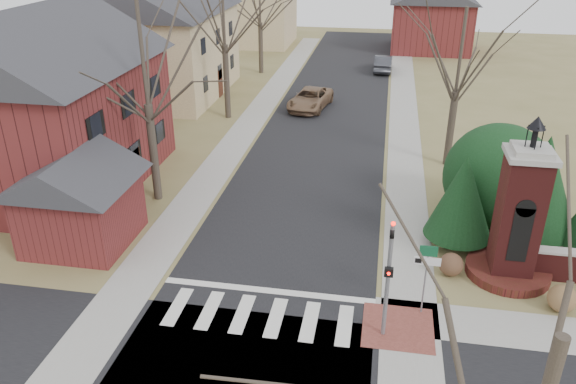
% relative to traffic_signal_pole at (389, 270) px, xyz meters
% --- Properties ---
extents(ground, '(120.00, 120.00, 0.00)m').
position_rel_traffic_signal_pole_xyz_m(ground, '(-4.30, -0.57, -2.59)').
color(ground, olive).
rests_on(ground, ground).
extents(main_street, '(8.00, 70.00, 0.01)m').
position_rel_traffic_signal_pole_xyz_m(main_street, '(-4.30, 21.43, -2.58)').
color(main_street, black).
rests_on(main_street, ground).
extents(crosswalk_zone, '(8.00, 2.20, 0.02)m').
position_rel_traffic_signal_pole_xyz_m(crosswalk_zone, '(-4.30, 0.23, -2.58)').
color(crosswalk_zone, silver).
rests_on(crosswalk_zone, ground).
extents(stop_bar, '(8.00, 0.35, 0.02)m').
position_rel_traffic_signal_pole_xyz_m(stop_bar, '(-4.30, 1.73, -2.58)').
color(stop_bar, silver).
rests_on(stop_bar, ground).
extents(sidewalk_right_main, '(2.00, 60.00, 0.02)m').
position_rel_traffic_signal_pole_xyz_m(sidewalk_right_main, '(0.90, 21.43, -2.58)').
color(sidewalk_right_main, gray).
rests_on(sidewalk_right_main, ground).
extents(sidewalk_left, '(2.00, 60.00, 0.02)m').
position_rel_traffic_signal_pole_xyz_m(sidewalk_left, '(-9.50, 21.43, -2.58)').
color(sidewalk_left, gray).
rests_on(sidewalk_left, ground).
extents(curb_apron, '(2.40, 2.40, 0.02)m').
position_rel_traffic_signal_pole_xyz_m(curb_apron, '(0.50, 0.43, -2.57)').
color(curb_apron, brown).
rests_on(curb_apron, ground).
extents(traffic_signal_pole, '(0.28, 0.41, 4.50)m').
position_rel_traffic_signal_pole_xyz_m(traffic_signal_pole, '(0.00, 0.00, 0.00)').
color(traffic_signal_pole, slate).
rests_on(traffic_signal_pole, ground).
extents(sign_post, '(0.90, 0.07, 2.75)m').
position_rel_traffic_signal_pole_xyz_m(sign_post, '(1.29, 1.41, -0.64)').
color(sign_post, slate).
rests_on(sign_post, ground).
extents(brick_gate_monument, '(3.20, 3.20, 6.47)m').
position_rel_traffic_signal_pole_xyz_m(brick_gate_monument, '(4.70, 4.42, -0.42)').
color(brick_gate_monument, '#521918').
rests_on(brick_gate_monument, ground).
extents(house_brick_left, '(9.80, 11.80, 9.42)m').
position_rel_traffic_signal_pole_xyz_m(house_brick_left, '(-17.31, 9.42, 2.07)').
color(house_brick_left, maroon).
rests_on(house_brick_left, ground).
extents(house_stucco_left, '(9.80, 12.80, 9.28)m').
position_rel_traffic_signal_pole_xyz_m(house_stucco_left, '(-17.80, 26.42, 2.01)').
color(house_stucco_left, beige).
rests_on(house_stucco_left, ground).
extents(garage_left, '(4.80, 4.80, 4.29)m').
position_rel_traffic_signal_pole_xyz_m(garage_left, '(-12.82, 3.92, -0.35)').
color(garage_left, maroon).
rests_on(garage_left, ground).
extents(house_distant_left, '(10.80, 8.80, 8.53)m').
position_rel_traffic_signal_pole_xyz_m(house_distant_left, '(-16.31, 47.42, 1.66)').
color(house_distant_left, beige).
rests_on(house_distant_left, ground).
extents(house_distant_right, '(8.80, 8.80, 7.30)m').
position_rel_traffic_signal_pole_xyz_m(house_distant_right, '(3.69, 47.42, 1.06)').
color(house_distant_right, maroon).
rests_on(house_distant_right, ground).
extents(evergreen_near, '(2.80, 2.80, 4.10)m').
position_rel_traffic_signal_pole_xyz_m(evergreen_near, '(2.90, 6.43, -0.29)').
color(evergreen_near, '#473D33').
rests_on(evergreen_near, ground).
extents(evergreen_mid, '(3.40, 3.40, 4.70)m').
position_rel_traffic_signal_pole_xyz_m(evergreen_mid, '(6.20, 7.63, 0.01)').
color(evergreen_mid, '#473D33').
rests_on(evergreen_mid, ground).
extents(evergreen_mass, '(4.80, 4.80, 4.80)m').
position_rel_traffic_signal_pole_xyz_m(evergreen_mass, '(4.70, 8.93, -0.19)').
color(evergreen_mass, black).
rests_on(evergreen_mass, ground).
extents(bare_tree_0, '(8.05, 8.05, 11.15)m').
position_rel_traffic_signal_pole_xyz_m(bare_tree_0, '(-11.30, 8.43, 5.11)').
color(bare_tree_0, '#473D33').
rests_on(bare_tree_0, ground).
extents(bare_tree_3, '(7.00, 7.00, 9.70)m').
position_rel_traffic_signal_pole_xyz_m(bare_tree_3, '(3.20, 15.43, 4.10)').
color(bare_tree_3, '#473D33').
rests_on(bare_tree_3, ground).
extents(pickup_truck, '(3.16, 5.45, 1.43)m').
position_rel_traffic_signal_pole_xyz_m(pickup_truck, '(-5.90, 24.47, -1.87)').
color(pickup_truck, '#806046').
rests_on(pickup_truck, ground).
extents(distant_car, '(1.60, 4.44, 1.46)m').
position_rel_traffic_signal_pole_xyz_m(distant_car, '(-0.90, 36.82, -1.86)').
color(distant_car, '#37383F').
rests_on(distant_car, ground).
extents(dry_shrub_left, '(0.93, 0.93, 0.93)m').
position_rel_traffic_signal_pole_xyz_m(dry_shrub_left, '(2.50, 4.03, -2.12)').
color(dry_shrub_left, brown).
rests_on(dry_shrub_left, ground).
extents(dry_shrub_right, '(1.00, 1.00, 1.00)m').
position_rel_traffic_signal_pole_xyz_m(dry_shrub_right, '(6.16, 2.43, -2.09)').
color(dry_shrub_right, brown).
rests_on(dry_shrub_right, ground).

